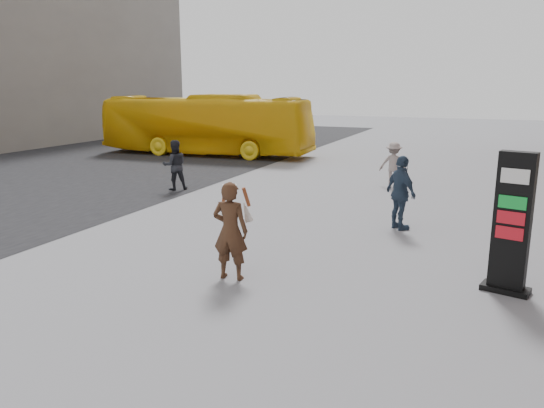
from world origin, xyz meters
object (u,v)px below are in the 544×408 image
at_px(woman, 231,230).
at_px(pedestrian_a, 175,165).
at_px(pedestrian_c, 401,193).
at_px(info_pylon, 512,224).
at_px(pedestrian_b, 393,164).
at_px(bus, 206,125).

relative_size(woman, pedestrian_a, 1.08).
xyz_separation_m(woman, pedestrian_c, (2.27, 4.61, -0.02)).
distance_m(info_pylon, pedestrian_a, 11.56).
distance_m(info_pylon, woman, 4.83).
bearing_deg(pedestrian_c, info_pylon, 170.53).
relative_size(info_pylon, pedestrian_b, 1.60).
height_order(woman, pedestrian_a, woman).
relative_size(bus, pedestrian_b, 7.04).
height_order(pedestrian_b, pedestrian_c, pedestrian_c).
xyz_separation_m(info_pylon, woman, (-4.66, -1.26, -0.28)).
bearing_deg(pedestrian_a, pedestrian_c, 123.72).
xyz_separation_m(bus, pedestrian_c, (11.34, -10.33, -0.58)).
bearing_deg(pedestrian_b, pedestrian_a, 27.12).
bearing_deg(woman, info_pylon, -170.63).
bearing_deg(woman, pedestrian_a, -56.09).
distance_m(pedestrian_b, pedestrian_c, 5.86).
height_order(bus, pedestrian_c, bus).
height_order(info_pylon, pedestrian_a, info_pylon).
bearing_deg(woman, bus, -64.54).
bearing_deg(info_pylon, pedestrian_a, 165.62).
distance_m(info_pylon, bus, 19.38).
relative_size(woman, bus, 0.17).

